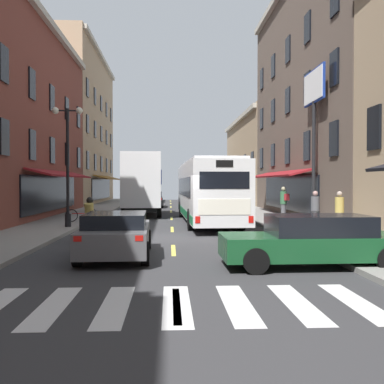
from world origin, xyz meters
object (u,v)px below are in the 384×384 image
(sedan_mid, at_px, (116,234))
(pedestrian_mid, at_px, (315,210))
(transit_bus, at_px, (207,191))
(box_truck, at_px, (143,185))
(sedan_near, at_px, (314,241))
(pedestrian_far, at_px, (339,211))
(street_lamp_twin, at_px, (68,161))
(sedan_far, at_px, (152,199))
(bicycle_near, at_px, (82,215))
(pedestrian_near, at_px, (284,202))
(billboard_sign, at_px, (314,106))
(motorcycle_rider, at_px, (90,222))

(sedan_mid, height_order, pedestrian_mid, pedestrian_mid)
(transit_bus, height_order, pedestrian_mid, transit_bus)
(box_truck, xyz_separation_m, sedan_near, (5.53, -18.09, -1.37))
(box_truck, distance_m, sedan_near, 18.96)
(pedestrian_far, relative_size, street_lamp_twin, 0.31)
(sedan_far, bearing_deg, box_truck, -91.24)
(bicycle_near, bearing_deg, street_lamp_twin, -91.97)
(pedestrian_near, relative_size, street_lamp_twin, 0.33)
(transit_bus, bearing_deg, street_lamp_twin, -155.12)
(sedan_far, xyz_separation_m, pedestrian_far, (8.54, -22.16, 0.29))
(sedan_near, xyz_separation_m, pedestrian_near, (2.57, 12.97, 0.43))
(bicycle_near, relative_size, pedestrian_far, 0.99)
(billboard_sign, height_order, motorcycle_rider, billboard_sign)
(box_truck, distance_m, motorcycle_rider, 12.62)
(motorcycle_rider, xyz_separation_m, street_lamp_twin, (-1.72, 4.03, 2.51))
(billboard_sign, bearing_deg, motorcycle_rider, -154.54)
(box_truck, bearing_deg, sedan_near, -73.00)
(billboard_sign, relative_size, pedestrian_near, 4.17)
(bicycle_near, bearing_deg, transit_bus, 2.93)
(billboard_sign, distance_m, box_truck, 12.41)
(sedan_near, distance_m, pedestrian_far, 7.34)
(bicycle_near, height_order, pedestrian_near, pedestrian_near)
(pedestrian_far, height_order, street_lamp_twin, street_lamp_twin)
(sedan_far, bearing_deg, sedan_mid, -90.06)
(box_truck, distance_m, pedestrian_mid, 13.25)
(sedan_near, bearing_deg, billboard_sign, 71.89)
(street_lamp_twin, bearing_deg, bicycle_near, 88.03)
(sedan_far, xyz_separation_m, pedestrian_near, (7.87, -15.78, 0.39))
(transit_bus, relative_size, pedestrian_near, 6.73)
(sedan_near, xyz_separation_m, sedan_mid, (-5.33, 1.82, -0.00))
(sedan_mid, distance_m, pedestrian_mid, 9.84)
(box_truck, height_order, pedestrian_far, box_truck)
(transit_bus, distance_m, motorcycle_rider, 8.85)
(pedestrian_near, bearing_deg, bicycle_near, 148.67)
(sedan_mid, relative_size, pedestrian_near, 2.42)
(sedan_mid, bearing_deg, box_truck, 90.72)
(sedan_far, relative_size, street_lamp_twin, 0.86)
(transit_bus, distance_m, box_truck, 6.55)
(sedan_far, height_order, pedestrian_far, pedestrian_far)
(box_truck, relative_size, pedestrian_near, 3.69)
(sedan_mid, xyz_separation_m, street_lamp_twin, (-3.17, 7.81, 2.53))
(sedan_mid, bearing_deg, motorcycle_rider, 110.89)
(billboard_sign, xyz_separation_m, pedestrian_mid, (-0.84, -2.79, -5.02))
(billboard_sign, distance_m, pedestrian_mid, 5.80)
(bicycle_near, bearing_deg, motorcycle_rider, -76.60)
(street_lamp_twin, bearing_deg, transit_bus, 24.88)
(sedan_mid, bearing_deg, billboard_sign, 44.63)
(billboard_sign, bearing_deg, street_lamp_twin, -176.04)
(transit_bus, bearing_deg, sedan_far, 102.71)
(pedestrian_mid, bearing_deg, street_lamp_twin, -51.78)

